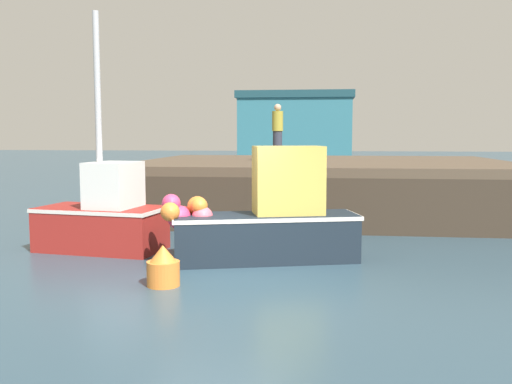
{
  "coord_description": "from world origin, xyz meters",
  "views": [
    {
      "loc": [
        1.85,
        -9.52,
        2.5
      ],
      "look_at": [
        0.07,
        5.03,
        1.01
      ],
      "focal_mm": 39.31,
      "sensor_mm": 36.0,
      "label": 1
    }
  ],
  "objects_px": {
    "fishing_boat_near_left": "(104,216)",
    "mooring_buoy_foreground": "(163,268)",
    "dockworker": "(278,133)",
    "fishing_boat_near_right": "(266,220)"
  },
  "relations": [
    {
      "from": "dockworker",
      "to": "mooring_buoy_foreground",
      "type": "distance_m",
      "value": 8.92
    },
    {
      "from": "fishing_boat_near_left",
      "to": "dockworker",
      "type": "xyz_separation_m",
      "value": [
        3.28,
        5.88,
        1.83
      ]
    },
    {
      "from": "dockworker",
      "to": "mooring_buoy_foreground",
      "type": "bearing_deg",
      "value": -97.91
    },
    {
      "from": "fishing_boat_near_left",
      "to": "fishing_boat_near_right",
      "type": "distance_m",
      "value": 3.64
    },
    {
      "from": "fishing_boat_near_left",
      "to": "mooring_buoy_foreground",
      "type": "relative_size",
      "value": 7.4
    },
    {
      "from": "fishing_boat_near_left",
      "to": "mooring_buoy_foreground",
      "type": "height_order",
      "value": "fishing_boat_near_left"
    },
    {
      "from": "mooring_buoy_foreground",
      "to": "dockworker",
      "type": "bearing_deg",
      "value": 82.09
    },
    {
      "from": "fishing_boat_near_right",
      "to": "dockworker",
      "type": "height_order",
      "value": "dockworker"
    },
    {
      "from": "fishing_boat_near_right",
      "to": "dockworker",
      "type": "distance_m",
      "value": 6.72
    },
    {
      "from": "fishing_boat_near_right",
      "to": "dockworker",
      "type": "xyz_separation_m",
      "value": [
        -0.31,
        6.47,
        1.76
      ]
    }
  ]
}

